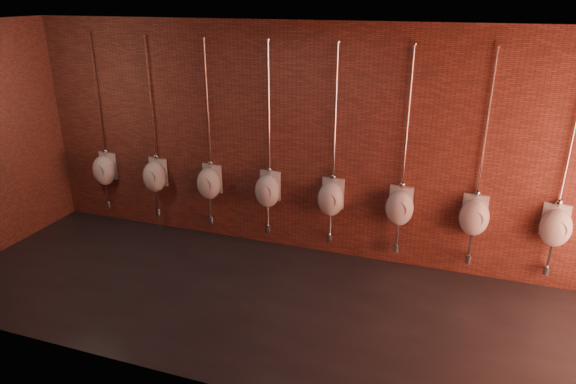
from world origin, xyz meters
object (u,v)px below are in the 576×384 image
urinal_2 (209,182)px  urinal_6 (474,216)px  urinal_0 (104,169)px  urinal_5 (400,206)px  urinal_3 (268,190)px  urinal_4 (331,198)px  urinal_1 (155,176)px  urinal_7 (556,226)px

urinal_2 → urinal_6: 3.71m
urinal_0 → urinal_5: (4.64, 0.00, 0.00)m
urinal_3 → urinal_5: 1.86m
urinal_2 → urinal_4: (1.86, 0.00, 0.00)m
urinal_5 → urinal_4: bearing=180.0°
urinal_3 → urinal_6: size_ratio=1.00×
urinal_0 → urinal_1: size_ratio=1.00×
urinal_5 → urinal_2: bearing=180.0°
urinal_5 → urinal_7: same height
urinal_3 → urinal_6: 2.79m
urinal_2 → urinal_4: size_ratio=1.00×
urinal_4 → urinal_5: bearing=0.0°
urinal_5 → urinal_6: size_ratio=1.00×
urinal_2 → urinal_6: size_ratio=1.00×
urinal_3 → urinal_6: bearing=0.0°
urinal_6 → urinal_3: bearing=180.0°
urinal_3 → urinal_6: (2.79, 0.00, 0.00)m
urinal_2 → urinal_5: (2.79, 0.00, 0.00)m
urinal_6 → urinal_5: bearing=180.0°
urinal_1 → urinal_6: bearing=0.0°
urinal_4 → urinal_7: 2.79m
urinal_5 → urinal_3: bearing=180.0°
urinal_5 → urinal_7: bearing=0.0°
urinal_1 → urinal_3: size_ratio=1.00×
urinal_0 → urinal_7: (6.50, 0.00, 0.00)m
urinal_1 → urinal_2: size_ratio=1.00×
urinal_5 → urinal_1: bearing=180.0°
urinal_2 → urinal_3: bearing=0.0°
urinal_2 → urinal_1: bearing=180.0°
urinal_1 → urinal_6: size_ratio=1.00×
urinal_0 → urinal_1: 0.93m
urinal_1 → urinal_4: (2.79, 0.00, 0.00)m
urinal_1 → urinal_3: bearing=0.0°
urinal_2 → urinal_6: (3.71, 0.00, 0.00)m
urinal_5 → urinal_7: 1.86m
urinal_1 → urinal_7: size_ratio=1.00×
urinal_1 → urinal_4: size_ratio=1.00×
urinal_4 → urinal_5: (0.93, 0.00, 0.00)m
urinal_0 → urinal_1: (0.93, 0.00, 0.00)m
urinal_4 → urinal_1: bearing=180.0°
urinal_0 → urinal_3: same height
urinal_6 → urinal_7: bearing=0.0°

